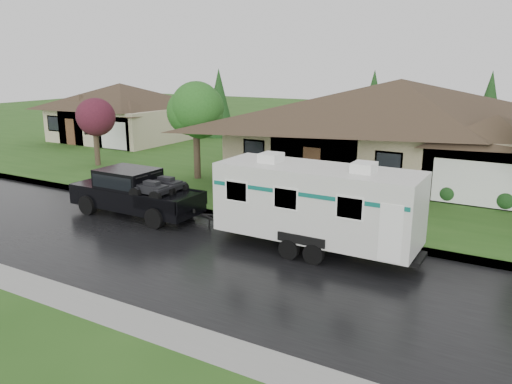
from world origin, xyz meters
TOP-DOWN VIEW (x-y plane):
  - ground at (0.00, 0.00)m, footprint 140.00×140.00m
  - road at (0.00, -2.00)m, footprint 140.00×8.00m
  - curb at (0.00, 2.25)m, footprint 140.00×0.50m
  - lawn at (0.00, 15.00)m, footprint 140.00×26.00m
  - house_main at (2.29, 13.84)m, footprint 19.44×10.80m
  - house_far at (-21.78, 15.85)m, footprint 10.80×8.64m
  - tree_left_green at (-7.68, 7.38)m, footprint 3.28×3.28m
  - tree_red at (-15.57, 7.17)m, footprint 2.69×2.69m
  - shrub_row at (2.00, 9.30)m, footprint 13.60×1.00m
  - pickup_truck at (-6.14, 0.56)m, footprint 6.22×2.36m
  - travel_trailer at (2.67, 0.56)m, footprint 7.67×2.70m

SIDE VIEW (x-z plane):
  - ground at x=0.00m, z-range 0.00..0.00m
  - road at x=0.00m, z-range 0.00..0.01m
  - curb at x=0.00m, z-range 0.00..0.15m
  - lawn at x=0.00m, z-range 0.00..0.15m
  - shrub_row at x=2.00m, z-range 0.15..1.15m
  - pickup_truck at x=-6.14m, z-range 0.07..2.15m
  - travel_trailer at x=2.67m, z-range 0.10..3.55m
  - house_far at x=-21.78m, z-range 0.07..5.87m
  - tree_red at x=-15.57m, z-range 1.01..5.47m
  - house_main at x=2.29m, z-range 0.14..7.04m
  - tree_left_green at x=-7.68m, z-range 1.20..6.63m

